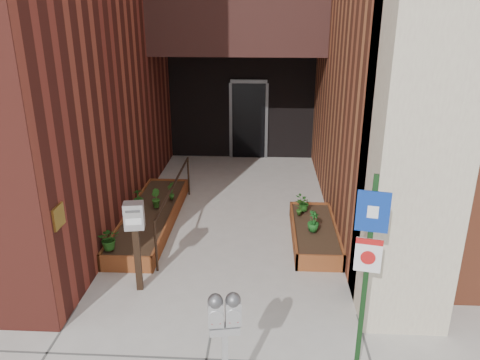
# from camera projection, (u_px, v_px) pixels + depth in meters

# --- Properties ---
(ground) EXTENTS (80.00, 80.00, 0.00)m
(ground) POSITION_uv_depth(u_px,v_px,m) (215.00, 310.00, 6.65)
(ground) COLOR #9E9991
(ground) RESTS_ON ground
(planter_left) EXTENTS (0.90, 3.60, 0.30)m
(planter_left) POSITION_uv_depth(u_px,v_px,m) (151.00, 218.00, 9.21)
(planter_left) COLOR brown
(planter_left) RESTS_ON ground
(planter_right) EXTENTS (0.80, 2.20, 0.30)m
(planter_right) POSITION_uv_depth(u_px,v_px,m) (314.00, 234.00, 8.58)
(planter_right) COLOR brown
(planter_right) RESTS_ON ground
(handrail) EXTENTS (0.04, 3.34, 0.90)m
(handrail) POSITION_uv_depth(u_px,v_px,m) (174.00, 191.00, 8.92)
(handrail) COLOR black
(handrail) RESTS_ON ground
(parking_meter) EXTENTS (0.34, 0.18, 1.47)m
(parking_meter) POSITION_uv_depth(u_px,v_px,m) (225.00, 323.00, 4.60)
(parking_meter) COLOR #B2B1B4
(parking_meter) RESTS_ON ground
(sign_post) EXTENTS (0.33, 0.11, 2.47)m
(sign_post) POSITION_uv_depth(u_px,v_px,m) (368.00, 259.00, 4.99)
(sign_post) COLOR black
(sign_post) RESTS_ON ground
(payment_dropbox) EXTENTS (0.31, 0.26, 1.42)m
(payment_dropbox) POSITION_uv_depth(u_px,v_px,m) (135.00, 228.00, 6.79)
(payment_dropbox) COLOR black
(payment_dropbox) RESTS_ON ground
(shrub_left_a) EXTENTS (0.45, 0.45, 0.39)m
(shrub_left_a) POSITION_uv_depth(u_px,v_px,m) (109.00, 238.00, 7.64)
(shrub_left_a) COLOR #205718
(shrub_left_a) RESTS_ON planter_left
(shrub_left_b) EXTENTS (0.28, 0.28, 0.37)m
(shrub_left_b) POSITION_uv_depth(u_px,v_px,m) (155.00, 198.00, 9.27)
(shrub_left_b) COLOR #265C1A
(shrub_left_b) RESTS_ON planter_left
(shrub_left_c) EXTENTS (0.27, 0.27, 0.35)m
(shrub_left_c) POSITION_uv_depth(u_px,v_px,m) (138.00, 197.00, 9.32)
(shrub_left_c) COLOR #1F5518
(shrub_left_c) RESTS_ON planter_left
(shrub_left_d) EXTENTS (0.26, 0.26, 0.37)m
(shrub_left_d) POSITION_uv_depth(u_px,v_px,m) (171.00, 191.00, 9.64)
(shrub_left_d) COLOR #245D1A
(shrub_left_d) RESTS_ON planter_left
(shrub_right_a) EXTENTS (0.29, 0.29, 0.37)m
(shrub_right_a) POSITION_uv_depth(u_px,v_px,m) (313.00, 221.00, 8.26)
(shrub_right_a) COLOR #18541B
(shrub_right_a) RESTS_ON planter_right
(shrub_right_b) EXTENTS (0.19, 0.19, 0.35)m
(shrub_right_b) POSITION_uv_depth(u_px,v_px,m) (300.00, 207.00, 8.91)
(shrub_right_b) COLOR #265618
(shrub_right_b) RESTS_ON planter_right
(shrub_right_c) EXTENTS (0.41, 0.41, 0.32)m
(shrub_right_c) POSITION_uv_depth(u_px,v_px,m) (304.00, 203.00, 9.09)
(shrub_right_c) COLOR #1F5D1A
(shrub_right_c) RESTS_ON planter_right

